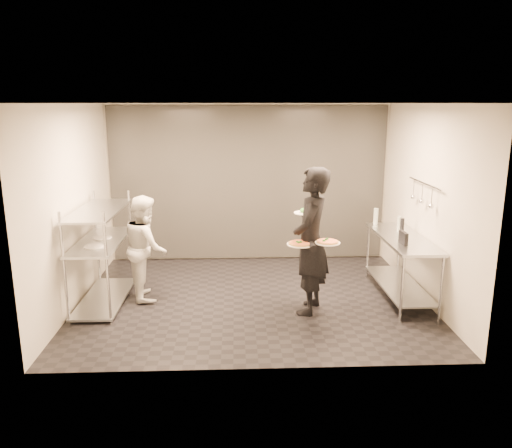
{
  "coord_description": "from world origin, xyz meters",
  "views": [
    {
      "loc": [
        -0.24,
        -6.88,
        2.79
      ],
      "look_at": [
        0.06,
        0.13,
        1.1
      ],
      "focal_mm": 35.0,
      "sensor_mm": 36.0,
      "label": 1
    }
  ],
  "objects_px": {
    "pass_rack": "(101,250)",
    "pizza_plate_near": "(300,244)",
    "waiter": "(311,241)",
    "bottle_clear": "(399,224)",
    "pos_monitor": "(403,238)",
    "bottle_dark": "(402,225)",
    "pizza_plate_far": "(328,242)",
    "prep_counter": "(401,256)",
    "salad_plate": "(305,212)",
    "chef": "(146,247)",
    "bottle_green": "(376,216)"
  },
  "relations": [
    {
      "from": "pizza_plate_near",
      "to": "bottle_dark",
      "type": "distance_m",
      "value": 1.9
    },
    {
      "from": "prep_counter",
      "to": "salad_plate",
      "type": "bearing_deg",
      "value": -174.88
    },
    {
      "from": "chef",
      "to": "salad_plate",
      "type": "height_order",
      "value": "chef"
    },
    {
      "from": "bottle_clear",
      "to": "bottle_dark",
      "type": "height_order",
      "value": "bottle_clear"
    },
    {
      "from": "waiter",
      "to": "bottle_dark",
      "type": "bearing_deg",
      "value": 136.54
    },
    {
      "from": "bottle_dark",
      "to": "waiter",
      "type": "bearing_deg",
      "value": -152.99
    },
    {
      "from": "pass_rack",
      "to": "pizza_plate_near",
      "type": "relative_size",
      "value": 4.49
    },
    {
      "from": "pizza_plate_near",
      "to": "pos_monitor",
      "type": "bearing_deg",
      "value": 9.89
    },
    {
      "from": "pos_monitor",
      "to": "pizza_plate_far",
      "type": "bearing_deg",
      "value": -166.99
    },
    {
      "from": "pos_monitor",
      "to": "bottle_dark",
      "type": "distance_m",
      "value": 0.7
    },
    {
      "from": "pass_rack",
      "to": "prep_counter",
      "type": "xyz_separation_m",
      "value": [
        4.33,
        0.0,
        -0.14
      ]
    },
    {
      "from": "bottle_clear",
      "to": "bottle_dark",
      "type": "distance_m",
      "value": 0.05
    },
    {
      "from": "salad_plate",
      "to": "pass_rack",
      "type": "bearing_deg",
      "value": 177.46
    },
    {
      "from": "pizza_plate_far",
      "to": "bottle_dark",
      "type": "bearing_deg",
      "value": 36.51
    },
    {
      "from": "waiter",
      "to": "chef",
      "type": "height_order",
      "value": "waiter"
    },
    {
      "from": "chef",
      "to": "bottle_dark",
      "type": "distance_m",
      "value": 3.83
    },
    {
      "from": "bottle_clear",
      "to": "pizza_plate_far",
      "type": "bearing_deg",
      "value": -141.63
    },
    {
      "from": "chef",
      "to": "bottle_dark",
      "type": "bearing_deg",
      "value": -102.95
    },
    {
      "from": "pass_rack",
      "to": "chef",
      "type": "relative_size",
      "value": 1.05
    },
    {
      "from": "waiter",
      "to": "bottle_green",
      "type": "height_order",
      "value": "waiter"
    },
    {
      "from": "bottle_green",
      "to": "pizza_plate_far",
      "type": "bearing_deg",
      "value": -125.44
    },
    {
      "from": "pos_monitor",
      "to": "prep_counter",
      "type": "bearing_deg",
      "value": 70.26
    },
    {
      "from": "waiter",
      "to": "pizza_plate_near",
      "type": "bearing_deg",
      "value": -25.25
    },
    {
      "from": "pizza_plate_near",
      "to": "bottle_clear",
      "type": "bearing_deg",
      "value": 30.79
    },
    {
      "from": "pass_rack",
      "to": "bottle_dark",
      "type": "relative_size",
      "value": 7.9
    },
    {
      "from": "pizza_plate_far",
      "to": "pass_rack",
      "type": "bearing_deg",
      "value": 167.87
    },
    {
      "from": "chef",
      "to": "bottle_clear",
      "type": "height_order",
      "value": "chef"
    },
    {
      "from": "bottle_clear",
      "to": "bottle_dark",
      "type": "bearing_deg",
      "value": -55.32
    },
    {
      "from": "waiter",
      "to": "bottle_dark",
      "type": "distance_m",
      "value": 1.68
    },
    {
      "from": "salad_plate",
      "to": "bottle_dark",
      "type": "height_order",
      "value": "salad_plate"
    },
    {
      "from": "chef",
      "to": "pos_monitor",
      "type": "xyz_separation_m",
      "value": [
        3.61,
        -0.54,
        0.24
      ]
    },
    {
      "from": "chef",
      "to": "pizza_plate_near",
      "type": "relative_size",
      "value": 4.28
    },
    {
      "from": "pass_rack",
      "to": "prep_counter",
      "type": "bearing_deg",
      "value": 0.03
    },
    {
      "from": "waiter",
      "to": "pizza_plate_near",
      "type": "height_order",
      "value": "waiter"
    },
    {
      "from": "pizza_plate_far",
      "to": "bottle_green",
      "type": "bearing_deg",
      "value": 54.56
    },
    {
      "from": "pos_monitor",
      "to": "bottle_dark",
      "type": "bearing_deg",
      "value": 70.99
    },
    {
      "from": "pizza_plate_near",
      "to": "pizza_plate_far",
      "type": "distance_m",
      "value": 0.35
    },
    {
      "from": "bottle_clear",
      "to": "bottle_green",
      "type": "bearing_deg",
      "value": 116.96
    },
    {
      "from": "pass_rack",
      "to": "bottle_clear",
      "type": "bearing_deg",
      "value": 4.5
    },
    {
      "from": "bottle_green",
      "to": "bottle_clear",
      "type": "xyz_separation_m",
      "value": [
        0.23,
        -0.46,
        -0.01
      ]
    },
    {
      "from": "prep_counter",
      "to": "pizza_plate_far",
      "type": "relative_size",
      "value": 5.47
    },
    {
      "from": "prep_counter",
      "to": "bottle_clear",
      "type": "relative_size",
      "value": 7.88
    },
    {
      "from": "chef",
      "to": "pizza_plate_far",
      "type": "bearing_deg",
      "value": -123.36
    },
    {
      "from": "pass_rack",
      "to": "bottle_green",
      "type": "xyz_separation_m",
      "value": [
        4.15,
        0.8,
        0.28
      ]
    },
    {
      "from": "pos_monitor",
      "to": "bottle_clear",
      "type": "bearing_deg",
      "value": 74.22
    },
    {
      "from": "bottle_green",
      "to": "salad_plate",
      "type": "bearing_deg",
      "value": -143.9
    },
    {
      "from": "pizza_plate_far",
      "to": "pos_monitor",
      "type": "height_order",
      "value": "pos_monitor"
    },
    {
      "from": "waiter",
      "to": "bottle_clear",
      "type": "xyz_separation_m",
      "value": [
        1.47,
        0.81,
        0.03
      ]
    },
    {
      "from": "prep_counter",
      "to": "bottle_dark",
      "type": "distance_m",
      "value": 0.5
    },
    {
      "from": "bottle_green",
      "to": "bottle_clear",
      "type": "height_order",
      "value": "bottle_green"
    }
  ]
}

